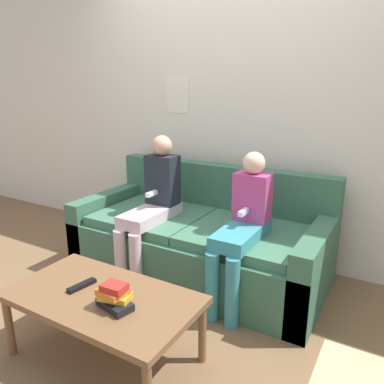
% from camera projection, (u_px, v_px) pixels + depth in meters
% --- Properties ---
extents(ground_plane, '(10.00, 10.00, 0.00)m').
position_uv_depth(ground_plane, '(160.00, 307.00, 2.58)').
color(ground_plane, brown).
extents(wall_back, '(8.00, 0.06, 2.60)m').
position_uv_depth(wall_back, '(233.00, 106.00, 3.15)').
color(wall_back, silver).
rests_on(wall_back, ground_plane).
extents(couch, '(1.94, 0.92, 0.83)m').
position_uv_depth(couch, '(201.00, 241.00, 2.98)').
color(couch, '#38664C').
rests_on(couch, ground_plane).
extents(coffee_table, '(1.04, 0.57, 0.39)m').
position_uv_depth(coffee_table, '(102.00, 301.00, 2.00)').
color(coffee_table, brown).
rests_on(coffee_table, ground_plane).
extents(person_left, '(0.24, 0.61, 1.10)m').
position_uv_depth(person_left, '(152.00, 202.00, 2.86)').
color(person_left, silver).
rests_on(person_left, ground_plane).
extents(person_right, '(0.24, 0.61, 1.04)m').
position_uv_depth(person_right, '(243.00, 224.00, 2.50)').
color(person_right, teal).
rests_on(person_right, ground_plane).
extents(tv_remote, '(0.07, 0.17, 0.02)m').
position_uv_depth(tv_remote, '(82.00, 285.00, 2.07)').
color(tv_remote, black).
rests_on(tv_remote, coffee_table).
extents(book_stack, '(0.21, 0.15, 0.13)m').
position_uv_depth(book_stack, '(114.00, 297.00, 1.87)').
color(book_stack, black).
rests_on(book_stack, coffee_table).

